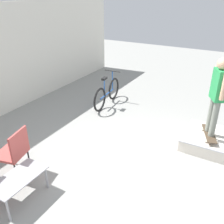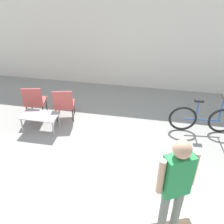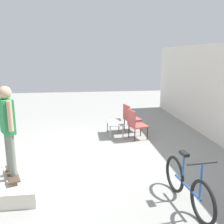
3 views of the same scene
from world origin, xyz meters
name	(u,v)px [view 3 (image 3 of 3)]	position (x,y,z in m)	size (l,w,h in m)	color
ground_plane	(74,157)	(0.00, 0.00, 0.00)	(24.00, 24.00, 0.00)	gray
skate_ramp_box	(12,186)	(1.66, -1.15, 0.14)	(1.19, 1.10, 0.31)	silver
skateboard_on_ramp	(12,173)	(1.57, -1.14, 0.37)	(0.84, 0.47, 0.07)	#473828
person_skater	(8,123)	(1.57, -1.14, 1.39)	(0.51, 0.36, 1.71)	gray
coffee_table	(115,124)	(-1.65, 1.34, 0.41)	(0.94, 0.51, 0.47)	#9E9EA3
patio_chair_left	(130,117)	(-2.06, 1.94, 0.53)	(0.62, 0.62, 0.96)	black
patio_chair_right	(135,123)	(-1.20, 1.94, 0.53)	(0.63, 0.63, 0.96)	black
bicycle	(187,186)	(2.47, 2.06, 0.38)	(1.71, 0.52, 1.00)	black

